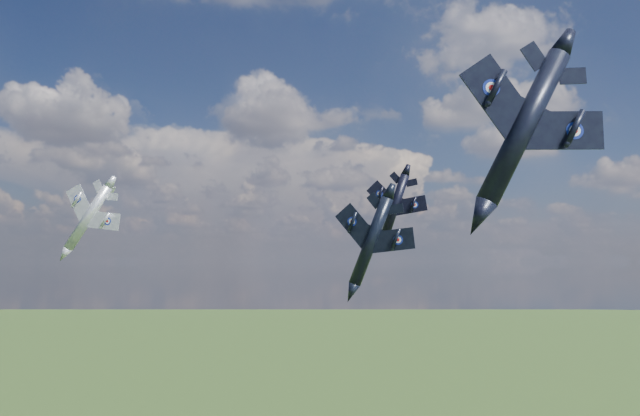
% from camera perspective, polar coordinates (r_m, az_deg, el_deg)
% --- Properties ---
extents(jet_lead_navy, '(15.13, 18.38, 7.50)m').
position_cam_1_polar(jet_lead_navy, '(79.92, 4.70, -3.01)').
color(jet_lead_navy, black).
extents(jet_right_navy, '(13.50, 16.86, 7.83)m').
position_cam_1_polar(jet_right_navy, '(43.02, 18.11, 7.03)').
color(jet_right_navy, black).
extents(jet_high_navy, '(11.65, 14.59, 5.77)m').
position_cam_1_polar(jet_high_navy, '(90.42, 6.83, 0.10)').
color(jet_high_navy, black).
extents(jet_left_silver, '(10.35, 14.01, 7.74)m').
position_cam_1_polar(jet_left_silver, '(87.54, -20.43, -0.81)').
color(jet_left_silver, '#AAADB5').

